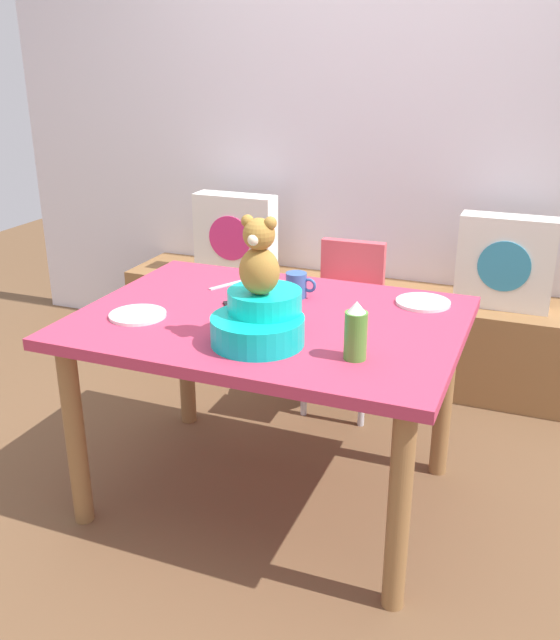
% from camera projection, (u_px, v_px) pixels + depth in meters
% --- Properties ---
extents(ground_plane, '(8.00, 8.00, 0.00)m').
position_uv_depth(ground_plane, '(271.00, 494.00, 2.74)').
color(ground_plane, brown).
extents(back_wall, '(4.40, 0.10, 2.60)m').
position_uv_depth(back_wall, '(382.00, 116.00, 3.58)').
color(back_wall, silver).
rests_on(back_wall, ground_plane).
extents(window_bench, '(2.60, 0.44, 0.46)m').
position_uv_depth(window_bench, '(359.00, 329.00, 3.73)').
color(window_bench, olive).
rests_on(window_bench, ground_plane).
extents(pillow_floral_left, '(0.44, 0.15, 0.44)m').
position_uv_depth(pillow_floral_left, '(235.00, 235.00, 3.79)').
color(pillow_floral_left, white).
rests_on(pillow_floral_left, window_bench).
extents(pillow_floral_right, '(0.44, 0.15, 0.44)m').
position_uv_depth(pillow_floral_right, '(505.00, 262.00, 3.31)').
color(pillow_floral_right, white).
rests_on(pillow_floral_right, window_bench).
extents(book_stack, '(0.20, 0.14, 0.06)m').
position_uv_depth(book_stack, '(345.00, 281.00, 3.66)').
color(book_stack, purple).
rests_on(book_stack, window_bench).
extents(dining_table, '(1.33, 0.98, 0.74)m').
position_uv_depth(dining_table, '(270.00, 342.00, 2.50)').
color(dining_table, '#B73351').
rests_on(dining_table, ground_plane).
extents(highchair, '(0.34, 0.45, 0.79)m').
position_uv_depth(highchair, '(345.00, 304.00, 3.23)').
color(highchair, '#D84C59').
rests_on(highchair, ground_plane).
extents(infant_seat_teal, '(0.30, 0.33, 0.16)m').
position_uv_depth(infant_seat_teal, '(260.00, 320.00, 2.23)').
color(infant_seat_teal, '#0DC6BA').
rests_on(infant_seat_teal, dining_table).
extents(teddy_bear, '(0.13, 0.12, 0.25)m').
position_uv_depth(teddy_bear, '(259.00, 258.00, 2.16)').
color(teddy_bear, '#A47732').
rests_on(teddy_bear, infant_seat_teal).
extents(ketchup_bottle, '(0.07, 0.07, 0.18)m').
position_uv_depth(ketchup_bottle, '(356.00, 332.00, 2.10)').
color(ketchup_bottle, '#4C8C33').
rests_on(ketchup_bottle, dining_table).
extents(coffee_mug, '(0.12, 0.08, 0.09)m').
position_uv_depth(coffee_mug, '(297.00, 285.00, 2.64)').
color(coffee_mug, '#335999').
rests_on(coffee_mug, dining_table).
extents(dinner_plate_near, '(0.20, 0.20, 0.01)m').
position_uv_depth(dinner_plate_near, '(423.00, 302.00, 2.59)').
color(dinner_plate_near, white).
rests_on(dinner_plate_near, dining_table).
extents(dinner_plate_far, '(0.20, 0.20, 0.01)m').
position_uv_depth(dinner_plate_far, '(138.00, 315.00, 2.46)').
color(dinner_plate_far, white).
rests_on(dinner_plate_far, dining_table).
extents(cell_phone, '(0.14, 0.16, 0.01)m').
position_uv_depth(cell_phone, '(236.00, 308.00, 2.54)').
color(cell_phone, black).
rests_on(cell_phone, dining_table).
extents(table_fork, '(0.09, 0.16, 0.01)m').
position_uv_depth(table_fork, '(227.00, 285.00, 2.79)').
color(table_fork, silver).
rests_on(table_fork, dining_table).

